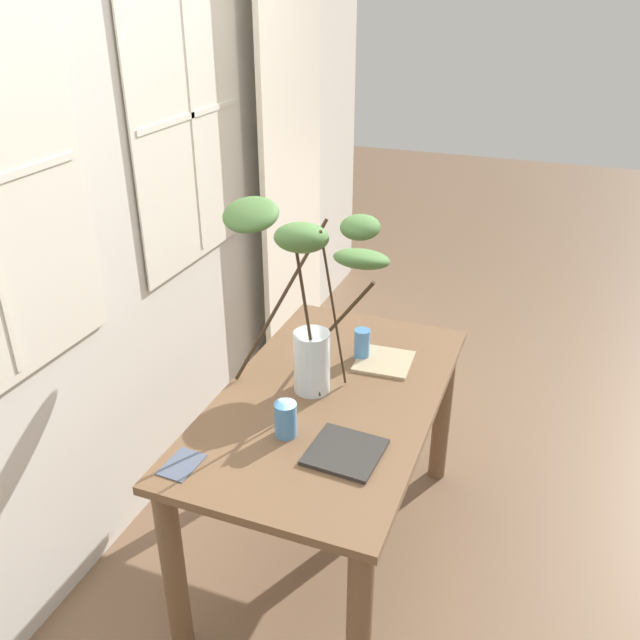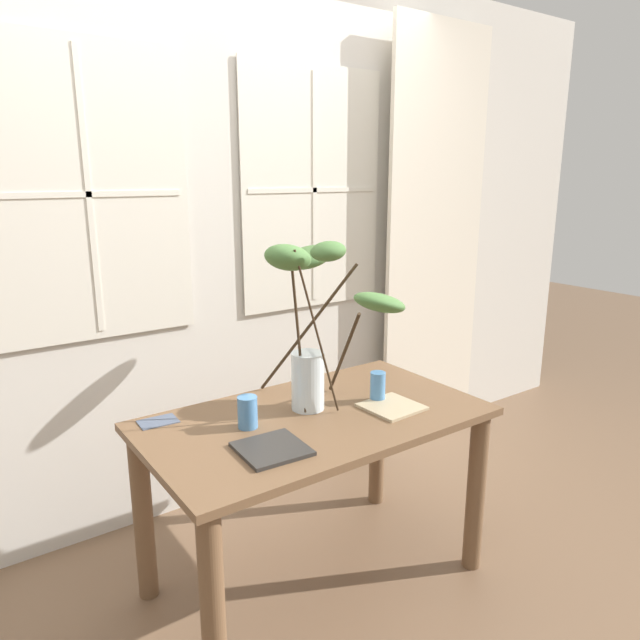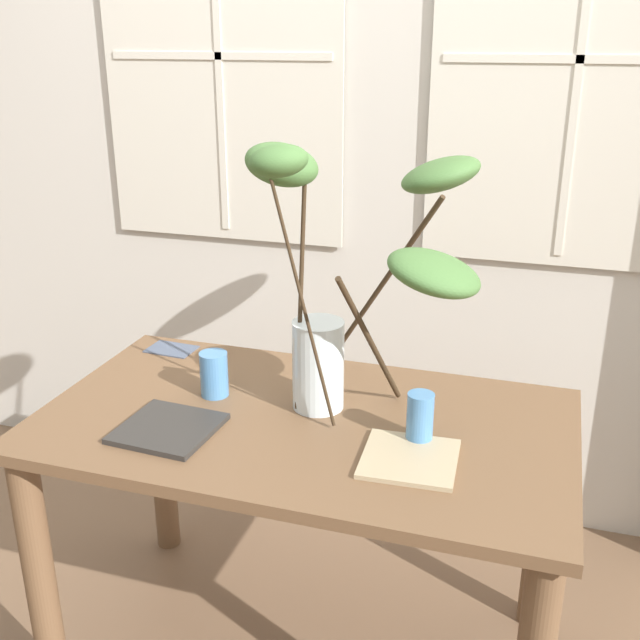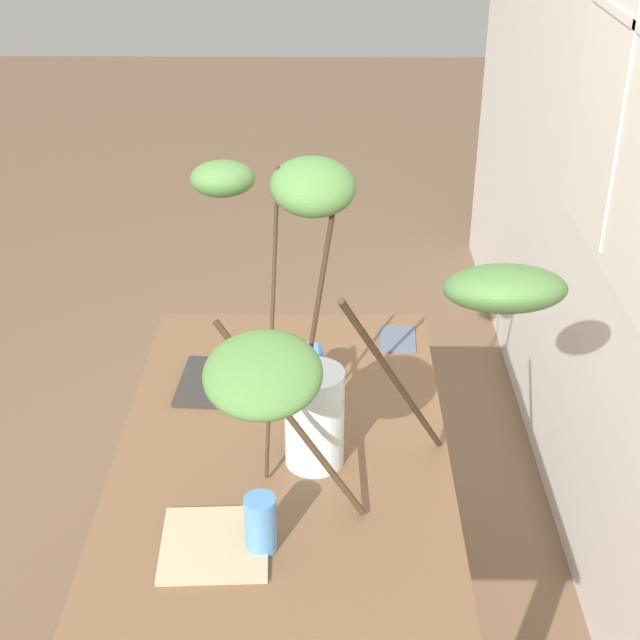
% 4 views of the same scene
% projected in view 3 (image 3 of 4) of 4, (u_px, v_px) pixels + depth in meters
% --- Properties ---
extents(back_wall_with_windows, '(5.56, 0.14, 2.68)m').
position_uv_depth(back_wall_with_windows, '(390.00, 131.00, 2.47)').
color(back_wall_with_windows, beige).
rests_on(back_wall_with_windows, ground).
extents(dining_table, '(1.33, 0.75, 0.74)m').
position_uv_depth(dining_table, '(304.00, 469.00, 1.94)').
color(dining_table, brown).
rests_on(dining_table, ground).
extents(vase_with_branches, '(0.61, 0.73, 0.70)m').
position_uv_depth(vase_with_branches, '(361.00, 256.00, 1.82)').
color(vase_with_branches, silver).
rests_on(vase_with_branches, dining_table).
extents(drinking_glass_blue_left, '(0.07, 0.07, 0.12)m').
position_uv_depth(drinking_glass_blue_left, '(214.00, 374.00, 1.99)').
color(drinking_glass_blue_left, '#4C84BC').
rests_on(drinking_glass_blue_left, dining_table).
extents(drinking_glass_blue_right, '(0.06, 0.06, 0.12)m').
position_uv_depth(drinking_glass_blue_right, '(420.00, 418.00, 1.76)').
color(drinking_glass_blue_right, '#4C84BC').
rests_on(drinking_glass_blue_right, dining_table).
extents(plate_square_left, '(0.24, 0.24, 0.01)m').
position_uv_depth(plate_square_left, '(168.00, 428.00, 1.82)').
color(plate_square_left, '#2D2B28').
rests_on(plate_square_left, dining_table).
extents(plate_square_right, '(0.22, 0.22, 0.01)m').
position_uv_depth(plate_square_right, '(410.00, 459.00, 1.70)').
color(plate_square_right, tan).
rests_on(plate_square_right, dining_table).
extents(napkin_folded, '(0.15, 0.10, 0.00)m').
position_uv_depth(napkin_folded, '(171.00, 349.00, 2.30)').
color(napkin_folded, '#4C566B').
rests_on(napkin_folded, dining_table).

